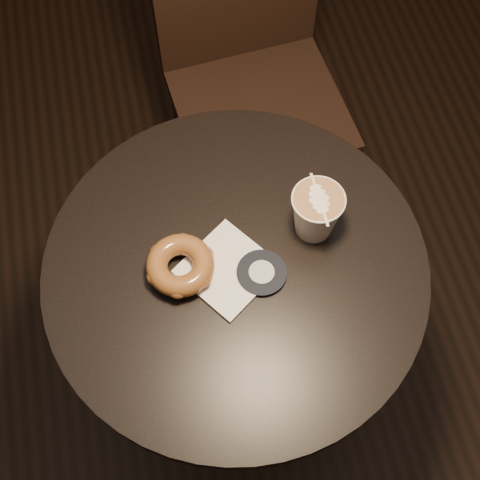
{
  "coord_description": "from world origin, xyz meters",
  "views": [
    {
      "loc": [
        -0.1,
        -0.5,
        1.84
      ],
      "look_at": [
        0.01,
        0.03,
        0.79
      ],
      "focal_mm": 50.0,
      "sensor_mm": 36.0,
      "label": 1
    }
  ],
  "objects_px": {
    "cafe_table": "(236,306)",
    "doughnut": "(180,265)",
    "chair": "(248,48)",
    "pastry_bag": "(228,269)",
    "latte_cup": "(316,214)"
  },
  "relations": [
    {
      "from": "chair",
      "to": "doughnut",
      "type": "bearing_deg",
      "value": -117.85
    },
    {
      "from": "chair",
      "to": "doughnut",
      "type": "distance_m",
      "value": 0.72
    },
    {
      "from": "cafe_table",
      "to": "chair",
      "type": "relative_size",
      "value": 0.72
    },
    {
      "from": "chair",
      "to": "latte_cup",
      "type": "xyz_separation_m",
      "value": [
        -0.02,
        -0.6,
        0.22
      ]
    },
    {
      "from": "pastry_bag",
      "to": "latte_cup",
      "type": "xyz_separation_m",
      "value": [
        0.17,
        0.05,
        0.05
      ]
    },
    {
      "from": "chair",
      "to": "doughnut",
      "type": "xyz_separation_m",
      "value": [
        -0.27,
        -0.64,
        0.19
      ]
    },
    {
      "from": "cafe_table",
      "to": "doughnut",
      "type": "height_order",
      "value": "doughnut"
    },
    {
      "from": "cafe_table",
      "to": "doughnut",
      "type": "xyz_separation_m",
      "value": [
        -0.1,
        0.01,
        0.23
      ]
    },
    {
      "from": "chair",
      "to": "doughnut",
      "type": "relative_size",
      "value": 8.65
    },
    {
      "from": "cafe_table",
      "to": "chair",
      "type": "bearing_deg",
      "value": 74.96
    },
    {
      "from": "pastry_bag",
      "to": "doughnut",
      "type": "distance_m",
      "value": 0.09
    },
    {
      "from": "doughnut",
      "to": "chair",
      "type": "bearing_deg",
      "value": 66.97
    },
    {
      "from": "latte_cup",
      "to": "pastry_bag",
      "type": "bearing_deg",
      "value": -163.67
    },
    {
      "from": "pastry_bag",
      "to": "chair",
      "type": "bearing_deg",
      "value": 38.59
    },
    {
      "from": "doughnut",
      "to": "cafe_table",
      "type": "bearing_deg",
      "value": -4.77
    }
  ]
}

